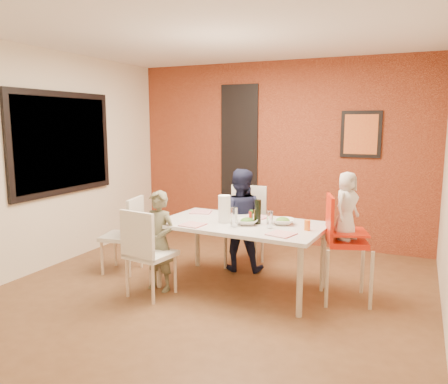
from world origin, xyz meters
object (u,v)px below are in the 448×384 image
at_px(high_chair, 342,238).
at_px(wine_bottle, 258,212).
at_px(paper_towel_roll, 224,209).
at_px(dining_table, 241,229).
at_px(child_near, 159,241).
at_px(chair_far, 246,221).
at_px(chair_near, 145,249).
at_px(toddler, 346,206).
at_px(child_far, 240,220).
at_px(chair_left, 127,231).

bearing_deg(high_chair, wine_bottle, 77.19).
bearing_deg(paper_towel_roll, dining_table, 18.72).
bearing_deg(child_near, high_chair, 21.95).
distance_m(chair_far, wine_bottle, 0.94).
height_order(high_chair, paper_towel_roll, high_chair).
bearing_deg(wine_bottle, dining_table, -170.34).
relative_size(dining_table, paper_towel_roll, 6.13).
relative_size(chair_near, toddler, 1.36).
height_order(chair_near, wine_bottle, wine_bottle).
distance_m(chair_near, chair_far, 1.57).
bearing_deg(child_far, wine_bottle, 115.55).
height_order(chair_left, paper_towel_roll, paper_towel_roll).
xyz_separation_m(chair_left, toddler, (2.54, 0.21, 0.47)).
height_order(child_near, toddler, toddler).
height_order(high_chair, child_far, child_far).
bearing_deg(chair_far, child_far, -93.99).
relative_size(dining_table, child_far, 1.45).
distance_m(child_far, paper_towel_roll, 0.67).
height_order(toddler, wine_bottle, toddler).
height_order(child_near, paper_towel_roll, child_near).
height_order(chair_near, child_near, child_near).
relative_size(chair_left, child_near, 0.84).
height_order(chair_far, chair_left, chair_far).
bearing_deg(child_near, child_far, 67.03).
xyz_separation_m(chair_left, child_near, (0.66, -0.33, 0.03)).
xyz_separation_m(dining_table, child_far, (-0.24, 0.56, -0.04)).
xyz_separation_m(chair_near, chair_left, (-0.65, 0.57, -0.01)).
relative_size(high_chair, toddler, 1.59).
distance_m(chair_far, paper_towel_roll, 0.93).
relative_size(child_near, wine_bottle, 4.20).
bearing_deg(chair_near, wine_bottle, -136.43).
bearing_deg(child_near, toddler, 22.17).
bearing_deg(wine_bottle, toddler, 6.01).
distance_m(chair_near, wine_bottle, 1.25).
height_order(child_far, wine_bottle, child_far).
relative_size(chair_far, toddler, 1.46).
xyz_separation_m(high_chair, wine_bottle, (-0.88, -0.08, 0.21)).
xyz_separation_m(chair_far, toddler, (1.34, -0.68, 0.43)).
height_order(chair_near, high_chair, high_chair).
xyz_separation_m(dining_table, chair_far, (-0.25, 0.81, -0.11)).
height_order(high_chair, child_near, child_near).
xyz_separation_m(child_far, paper_towel_roll, (0.07, -0.62, 0.26)).
bearing_deg(chair_left, dining_table, 81.69).
bearing_deg(chair_far, child_near, -119.68).
bearing_deg(chair_far, high_chair, -34.31).
relative_size(high_chair, paper_towel_roll, 3.67).
bearing_deg(dining_table, chair_near, -140.49).
xyz_separation_m(toddler, wine_bottle, (-0.91, -0.10, -0.12)).
bearing_deg(wine_bottle, high_chair, 5.19).
distance_m(high_chair, wine_bottle, 0.91).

